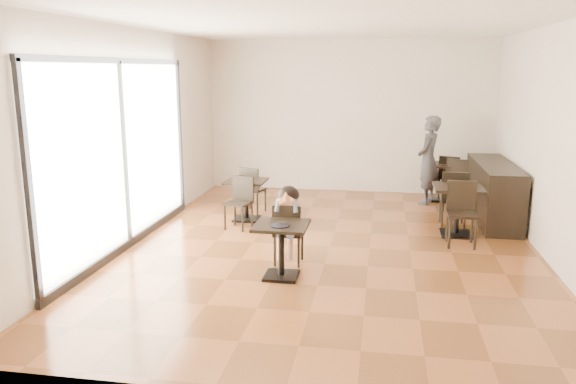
% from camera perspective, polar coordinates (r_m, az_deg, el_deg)
% --- Properties ---
extents(floor, '(6.00, 8.00, 0.01)m').
position_cam_1_polar(floor, '(8.42, 4.28, -5.53)').
color(floor, brown).
rests_on(floor, ground).
extents(ceiling, '(6.00, 8.00, 0.01)m').
position_cam_1_polar(ceiling, '(8.04, 4.66, 16.73)').
color(ceiling, white).
rests_on(ceiling, floor).
extents(wall_back, '(6.00, 0.01, 3.20)m').
position_cam_1_polar(wall_back, '(12.05, 6.22, 7.62)').
color(wall_back, silver).
rests_on(wall_back, floor).
extents(wall_front, '(6.00, 0.01, 3.20)m').
position_cam_1_polar(wall_front, '(4.17, -0.58, -1.32)').
color(wall_front, silver).
rests_on(wall_front, floor).
extents(wall_left, '(0.01, 8.00, 3.20)m').
position_cam_1_polar(wall_left, '(8.86, -15.34, 5.56)').
color(wall_left, silver).
rests_on(wall_left, floor).
extents(wall_right, '(0.01, 8.00, 3.20)m').
position_cam_1_polar(wall_right, '(8.36, 25.45, 4.42)').
color(wall_right, silver).
rests_on(wall_right, floor).
extents(storefront_window, '(0.04, 4.50, 2.60)m').
position_cam_1_polar(storefront_window, '(8.43, -16.49, 3.79)').
color(storefront_window, white).
rests_on(storefront_window, floor).
extents(child_table, '(0.66, 0.66, 0.70)m').
position_cam_1_polar(child_table, '(7.09, -0.68, -5.99)').
color(child_table, black).
rests_on(child_table, floor).
extents(child_chair, '(0.38, 0.38, 0.84)m').
position_cam_1_polar(child_chair, '(7.59, 0.06, -4.19)').
color(child_chair, black).
rests_on(child_chair, floor).
extents(child, '(0.38, 0.53, 1.06)m').
position_cam_1_polar(child, '(7.56, 0.06, -3.40)').
color(child, gray).
rests_on(child, child_chair).
extents(plate, '(0.24, 0.24, 0.01)m').
position_cam_1_polar(plate, '(6.89, -0.83, -3.43)').
color(plate, black).
rests_on(plate, child_table).
extents(pizza_slice, '(0.25, 0.19, 0.06)m').
position_cam_1_polar(pizza_slice, '(7.28, -0.18, -0.86)').
color(pizza_slice, '#EDD97A').
rests_on(pizza_slice, child).
extents(adult_patron, '(0.60, 0.73, 1.72)m').
position_cam_1_polar(adult_patron, '(11.22, 14.08, 3.16)').
color(adult_patron, '#3E3D43').
rests_on(adult_patron, floor).
extents(cafe_table_mid, '(0.76, 0.76, 0.79)m').
position_cam_1_polar(cafe_table_mid, '(9.25, 16.80, -1.85)').
color(cafe_table_mid, black).
rests_on(cafe_table_mid, floor).
extents(cafe_table_left, '(0.82, 0.82, 0.71)m').
position_cam_1_polar(cafe_table_left, '(9.79, -4.25, -0.82)').
color(cafe_table_left, black).
rests_on(cafe_table_left, floor).
extents(cafe_table_back, '(0.91, 0.91, 0.75)m').
position_cam_1_polar(cafe_table_back, '(11.63, 15.49, 0.98)').
color(cafe_table_back, black).
rests_on(cafe_table_back, floor).
extents(chair_mid_a, '(0.43, 0.43, 0.95)m').
position_cam_1_polar(chair_mid_a, '(9.76, 16.45, -0.61)').
color(chair_mid_a, black).
rests_on(chair_mid_a, floor).
extents(chair_mid_b, '(0.43, 0.43, 0.95)m').
position_cam_1_polar(chair_mid_b, '(8.70, 17.27, -2.22)').
color(chair_mid_b, black).
rests_on(chair_mid_b, floor).
extents(chair_left_a, '(0.47, 0.47, 0.85)m').
position_cam_1_polar(chair_left_a, '(10.29, -3.53, 0.25)').
color(chair_left_a, black).
rests_on(chair_left_a, floor).
extents(chair_left_b, '(0.47, 0.47, 0.85)m').
position_cam_1_polar(chair_left_b, '(9.25, -5.07, -1.16)').
color(chair_left_b, black).
rests_on(chair_left_b, floor).
extents(chair_back_a, '(0.52, 0.52, 0.90)m').
position_cam_1_polar(chair_back_a, '(11.76, 16.18, 1.44)').
color(chair_back_a, black).
rests_on(chair_back_a, floor).
extents(chair_back_b, '(0.52, 0.52, 0.90)m').
position_cam_1_polar(chair_back_b, '(11.10, 16.56, 0.78)').
color(chair_back_b, black).
rests_on(chair_back_b, floor).
extents(service_counter, '(0.60, 2.40, 1.00)m').
position_cam_1_polar(service_counter, '(10.38, 20.13, 0.03)').
color(service_counter, black).
rests_on(service_counter, floor).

